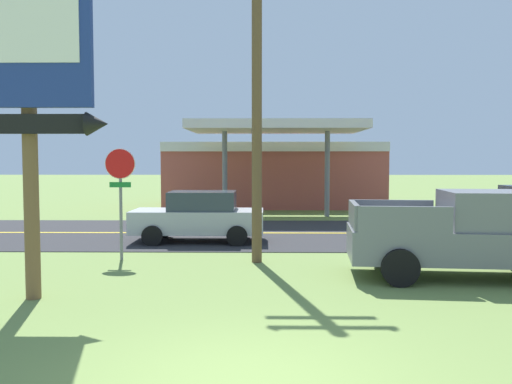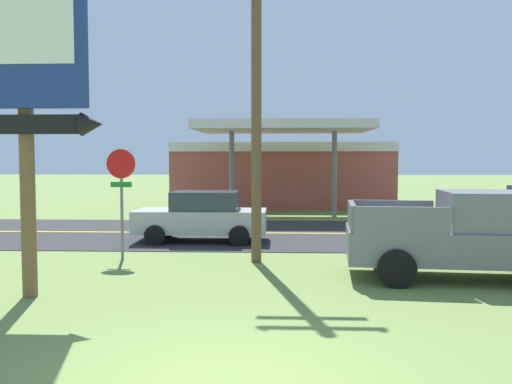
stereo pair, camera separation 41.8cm
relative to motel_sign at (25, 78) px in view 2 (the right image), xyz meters
The scene contains 8 objects.
road_asphalt 10.95m from the motel_sign, 65.90° to the left, with size 140.00×8.00×0.02m, color #2B2B2D.
road_centre_line 10.95m from the motel_sign, 65.90° to the left, with size 126.00×0.20×0.01m, color gold.
motel_sign is the anchor object (origin of this frame).
stop_sign 4.65m from the motel_sign, 82.02° to the left, with size 0.80×0.08×2.95m.
utility_pole 5.69m from the motel_sign, 42.73° to the left, with size 2.05×0.26×8.65m.
gas_station 21.52m from the motel_sign, 76.73° to the left, with size 12.00×11.50×4.40m.
pickup_grey_parked_on_lawn 9.73m from the motel_sign, 12.79° to the left, with size 5.36×2.60×1.96m.
car_silver_near_lane 8.30m from the motel_sign, 72.68° to the left, with size 4.20×2.00×1.64m.
Camera 2 is at (0.62, -6.14, 2.65)m, focal length 37.58 mm.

